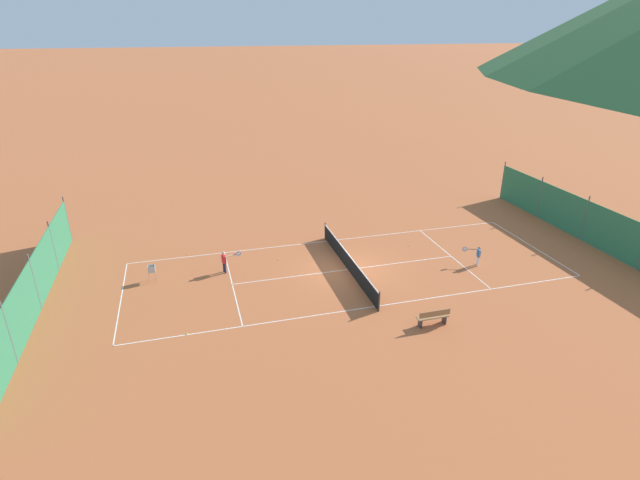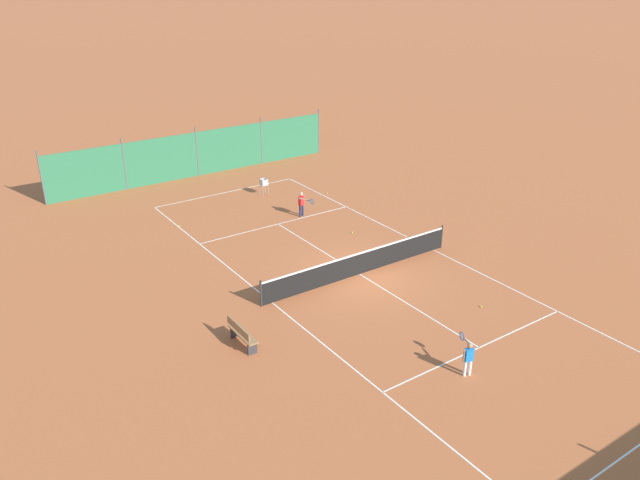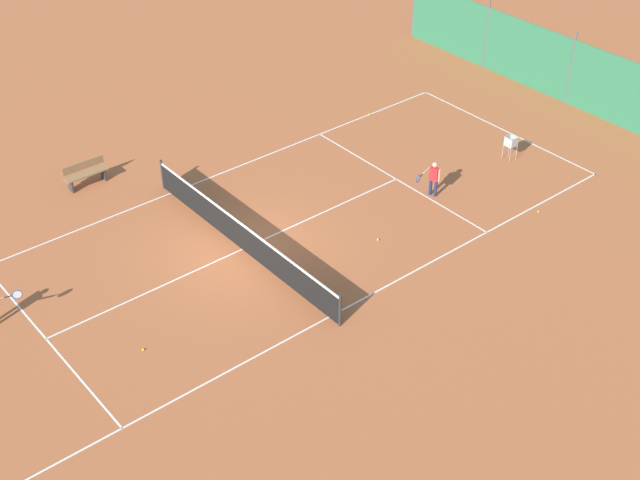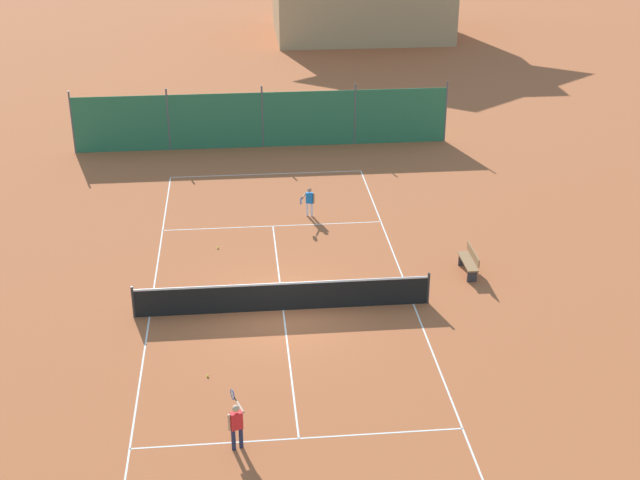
% 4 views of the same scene
% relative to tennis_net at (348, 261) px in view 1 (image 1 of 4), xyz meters
% --- Properties ---
extents(ground_plane, '(600.00, 600.00, 0.00)m').
position_rel_tennis_net_xyz_m(ground_plane, '(0.00, 0.00, -0.50)').
color(ground_plane, '#B25B33').
extents(court_line_markings, '(8.25, 23.85, 0.01)m').
position_rel_tennis_net_xyz_m(court_line_markings, '(0.00, 0.00, -0.50)').
color(court_line_markings, white).
rests_on(court_line_markings, ground).
extents(tennis_net, '(9.18, 0.08, 1.06)m').
position_rel_tennis_net_xyz_m(tennis_net, '(0.00, 0.00, 0.00)').
color(tennis_net, '#2D2D2D').
rests_on(tennis_net, ground).
extents(windscreen_fence_far, '(17.28, 0.08, 2.90)m').
position_rel_tennis_net_xyz_m(windscreen_fence_far, '(-0.00, 15.50, 0.81)').
color(windscreen_fence_far, '#2D754C').
rests_on(windscreen_fence_far, ground).
extents(windscreen_fence_near, '(17.28, 0.08, 2.90)m').
position_rel_tennis_net_xyz_m(windscreen_fence_near, '(-0.00, -15.50, 0.81)').
color(windscreen_fence_near, '#2D754C').
rests_on(windscreen_fence_near, ground).
extents(player_near_baseline, '(0.41, 1.08, 1.25)m').
position_rel_tennis_net_xyz_m(player_near_baseline, '(-1.51, -6.58, 0.23)').
color(player_near_baseline, '#23284C').
rests_on(player_near_baseline, ground).
extents(player_far_baseline, '(0.62, 0.92, 1.15)m').
position_rel_tennis_net_xyz_m(player_far_baseline, '(1.43, 7.17, 0.18)').
color(player_far_baseline, white).
rests_on(player_far_baseline, ground).
extents(tennis_ball_far_corner, '(0.07, 0.07, 0.07)m').
position_rel_tennis_net_xyz_m(tennis_ball_far_corner, '(-4.40, -8.52, -0.47)').
color(tennis_ball_far_corner, '#CCE033').
rests_on(tennis_ball_far_corner, ground).
extents(tennis_ball_alley_left, '(0.07, 0.07, 0.07)m').
position_rel_tennis_net_xyz_m(tennis_ball_alley_left, '(4.06, -8.84, -0.47)').
color(tennis_ball_alley_left, '#CCE033').
rests_on(tennis_ball_alley_left, ground).
extents(tennis_ball_by_net_left, '(0.07, 0.07, 0.07)m').
position_rel_tennis_net_xyz_m(tennis_ball_by_net_left, '(-2.27, -3.48, -0.47)').
color(tennis_ball_by_net_left, '#CCE033').
rests_on(tennis_ball_by_net_left, ground).
extents(tennis_ball_alley_right, '(0.07, 0.07, 0.07)m').
position_rel_tennis_net_xyz_m(tennis_ball_alley_right, '(-2.04, 4.63, -0.47)').
color(tennis_ball_alley_right, '#CCE033').
rests_on(tennis_ball_alley_right, ground).
extents(ball_hopper, '(0.36, 0.36, 0.89)m').
position_rel_tennis_net_xyz_m(ball_hopper, '(-1.52, -10.39, 0.16)').
color(ball_hopper, '#B7B7BC').
rests_on(ball_hopper, ground).
extents(courtside_bench, '(0.36, 1.50, 0.84)m').
position_rel_tennis_net_xyz_m(courtside_bench, '(6.34, 1.89, -0.05)').
color(courtside_bench, olive).
rests_on(courtside_bench, ground).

